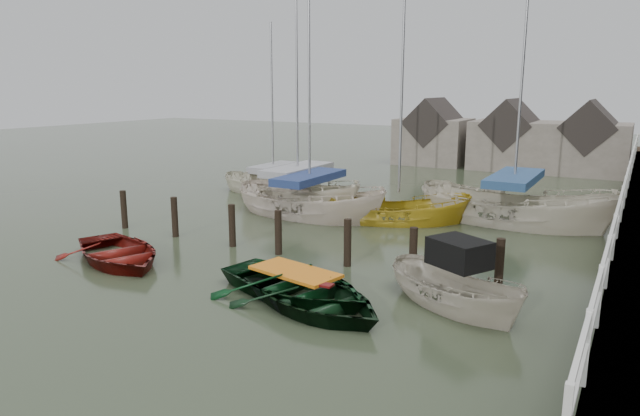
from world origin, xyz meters
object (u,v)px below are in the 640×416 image
Objects in this scene: motorboat at (455,303)px; rowboat_dkgreen at (313,309)px; rowboat_red at (119,262)px; sailboat_a at (298,206)px; sailboat_e at (274,191)px; sailboat_c at (398,221)px; sailboat_b at (310,215)px; rowboat_green at (295,297)px; sailboat_d at (512,221)px.

rowboat_dkgreen is at bearing 150.04° from motorboat.
rowboat_red is 0.35× the size of sailboat_a.
sailboat_c is at bearing -117.77° from sailboat_e.
rowboat_dkgreen is 0.38× the size of sailboat_b.
rowboat_dkgreen is 9.36m from sailboat_c.
rowboat_dkgreen is (6.87, -0.29, 0.00)m from rowboat_red.
rowboat_green is 0.34× the size of sailboat_d.
sailboat_e reaches higher than rowboat_green.
sailboat_e reaches higher than rowboat_red.
motorboat reaches higher than rowboat_green.
rowboat_green is 1.03× the size of motorboat.
rowboat_dkgreen is at bearing -150.36° from sailboat_e.
sailboat_b reaches higher than rowboat_green.
rowboat_red is 9.41m from sailboat_a.
sailboat_c is at bearing -73.16° from sailboat_b.
motorboat is 12.20m from sailboat_a.
sailboat_e reaches higher than motorboat.
rowboat_red is at bearing 103.58° from rowboat_green.
sailboat_a reaches higher than rowboat_green.
rowboat_red is at bearing 106.79° from rowboat_dkgreen.
rowboat_green is 14.25m from sailboat_e.
motorboat is (2.85, 1.77, 0.11)m from rowboat_dkgreen.
rowboat_red is 0.33× the size of sailboat_d.
sailboat_c is at bearing 124.51° from sailboat_d.
sailboat_b reaches higher than sailboat_c.
sailboat_b is at bearing 10.39° from rowboat_red.
sailboat_b is 1.19× the size of sailboat_e.
rowboat_dkgreen is 0.98× the size of motorboat.
sailboat_d is (-0.59, 9.47, -0.05)m from motorboat.
sailboat_d reaches higher than sailboat_a.
sailboat_e is (-2.38, 11.68, 0.06)m from rowboat_red.
sailboat_b reaches higher than rowboat_red.
rowboat_red is 9.83m from motorboat.
sailboat_d is at bearing 7.85° from rowboat_dkgreen.
sailboat_a is (-6.43, 9.69, 0.06)m from rowboat_dkgreen.
motorboat is 0.39× the size of sailboat_b.
sailboat_a reaches higher than motorboat.
sailboat_a is (0.44, 9.40, 0.06)m from rowboat_red.
sailboat_b is at bearing -116.01° from sailboat_a.
rowboat_red is at bearing 147.07° from sailboat_d.
sailboat_c is at bearing 16.87° from rowboat_green.
sailboat_d reaches higher than sailboat_c.
rowboat_green is at bearing -147.99° from sailboat_b.
rowboat_red is 0.43× the size of sailboat_c.
sailboat_a is 4.86m from sailboat_c.
sailboat_c reaches higher than motorboat.
rowboat_green is at bearing -131.09° from sailboat_a.
sailboat_b is (-5.08, 8.41, 0.06)m from rowboat_dkgreen.
sailboat_d is (2.25, 11.24, 0.06)m from rowboat_dkgreen.
rowboat_dkgreen is 9.82m from sailboat_b.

